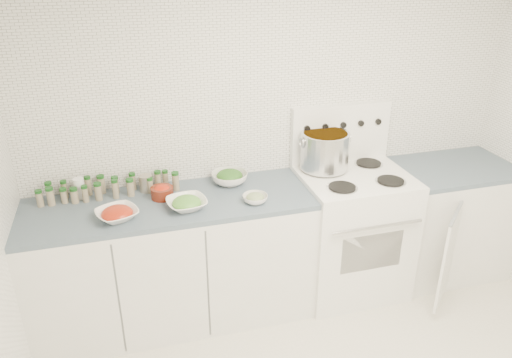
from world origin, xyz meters
name	(u,v)px	position (x,y,z in m)	size (l,w,h in m)	color
room_walls	(390,165)	(0.00, 0.00, 1.56)	(3.54, 3.04, 2.52)	white
counter_left	(174,261)	(-0.82, 1.19, 0.45)	(1.85, 0.62, 0.90)	white
stove	(350,228)	(0.48, 1.19, 0.50)	(0.76, 0.70, 1.36)	white
counter_right	(446,219)	(1.30, 1.19, 0.45)	(0.89, 0.90, 0.90)	white
stock_pot	(325,149)	(0.30, 1.34, 1.09)	(0.36, 0.34, 0.26)	silver
bowl_tomato	(117,214)	(-1.15, 1.06, 0.93)	(0.31, 0.31, 0.08)	white
bowl_snowpea	(187,203)	(-0.73, 1.08, 0.94)	(0.28, 0.28, 0.08)	white
bowl_broccoli	(230,177)	(-0.39, 1.36, 0.95)	(0.32, 0.32, 0.10)	white
bowl_zucchini	(255,198)	(-0.29, 1.04, 0.93)	(0.21, 0.21, 0.06)	white
bowl_pepper	(162,192)	(-0.86, 1.26, 0.94)	(0.15, 0.15, 0.09)	#5C1C0F
salt_canister	(79,188)	(-1.37, 1.41, 0.97)	(0.07, 0.07, 0.14)	white
tin_can	(146,183)	(-0.95, 1.39, 0.96)	(0.09, 0.09, 0.11)	#A19788
spice_cluster	(105,188)	(-1.21, 1.39, 0.96)	(0.90, 0.15, 0.13)	gray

